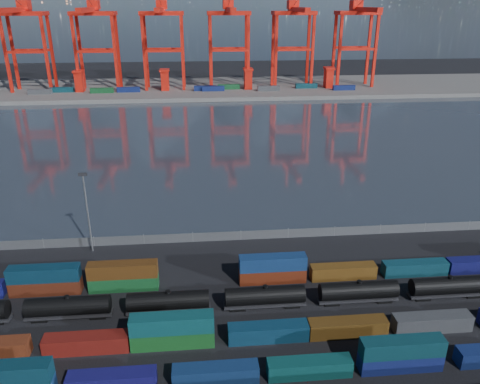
{
  "coord_description": "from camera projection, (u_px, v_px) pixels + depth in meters",
  "views": [
    {
      "loc": [
        -8.14,
        -58.6,
        46.15
      ],
      "look_at": [
        0.0,
        30.0,
        10.0
      ],
      "focal_mm": 35.0,
      "sensor_mm": 36.0,
      "label": 1
    }
  ],
  "objects": [
    {
      "name": "yard_light_mast",
      "position": [
        87.0,
        208.0,
        90.07
      ],
      "size": [
        1.6,
        0.4,
        16.6
      ],
      "color": "slate",
      "rests_on": "ground"
    },
    {
      "name": "quay_containers",
      "position": [
        191.0,
        89.0,
        250.27
      ],
      "size": [
        172.58,
        10.99,
        2.6
      ],
      "color": "navy",
      "rests_on": "far_quay"
    },
    {
      "name": "straddle_carriers",
      "position": [
        207.0,
        79.0,
        253.48
      ],
      "size": [
        140.0,
        7.0,
        11.1
      ],
      "color": "red",
      "rests_on": "far_quay"
    },
    {
      "name": "harbor_water",
      "position": [
        221.0,
        140.0,
        168.99
      ],
      "size": [
        700.0,
        700.0,
        0.0
      ],
      "primitive_type": "plane",
      "color": "#29313C",
      "rests_on": "ground"
    },
    {
      "name": "tanker_string",
      "position": [
        312.0,
        294.0,
        76.18
      ],
      "size": [
        121.87,
        2.87,
        4.11
      ],
      "color": "black",
      "rests_on": "ground"
    },
    {
      "name": "waterfront_fence",
      "position": [
        241.0,
        235.0,
        97.57
      ],
      "size": [
        160.12,
        0.12,
        2.2
      ],
      "color": "#595B5E",
      "rests_on": "ground"
    },
    {
      "name": "gantry_cranes",
      "position": [
        196.0,
        23.0,
        245.51
      ],
      "size": [
        197.75,
        43.68,
        59.16
      ],
      "color": "red",
      "rests_on": "ground"
    },
    {
      "name": "container_row_south",
      "position": [
        187.0,
        373.0,
        60.42
      ],
      "size": [
        139.26,
        2.29,
        4.89
      ],
      "color": "#3C3F41",
      "rests_on": "ground"
    },
    {
      "name": "container_row_mid",
      "position": [
        256.0,
        332.0,
        68.29
      ],
      "size": [
        140.5,
        2.43,
        5.17
      ],
      "color": "#404345",
      "rests_on": "ground"
    },
    {
      "name": "far_quay",
      "position": [
        211.0,
        88.0,
        265.48
      ],
      "size": [
        700.0,
        70.0,
        2.0
      ],
      "primitive_type": "cube",
      "color": "#514F4C",
      "rests_on": "ground"
    },
    {
      "name": "ground",
      "position": [
        258.0,
        325.0,
        72.12
      ],
      "size": [
        700.0,
        700.0,
        0.0
      ],
      "primitive_type": "plane",
      "color": "black",
      "rests_on": "ground"
    },
    {
      "name": "container_row_north",
      "position": [
        272.0,
        271.0,
        82.62
      ],
      "size": [
        141.41,
        2.4,
        5.12
      ],
      "color": "#0F1A4D",
      "rests_on": "ground"
    }
  ]
}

